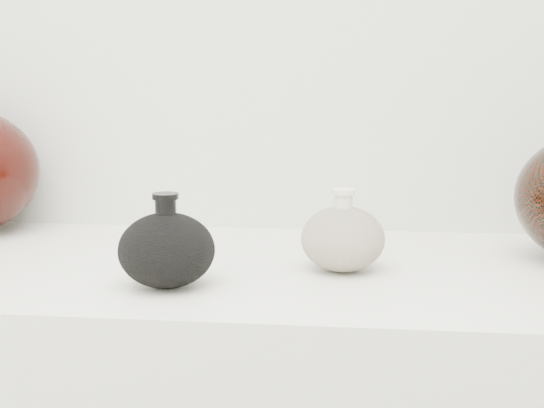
# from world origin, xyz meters

# --- Properties ---
(black_gourd_vase) EXTENTS (0.14, 0.14, 0.12)m
(black_gourd_vase) POSITION_xyz_m (-0.08, 0.83, 0.95)
(black_gourd_vase) COLOR black
(black_gourd_vase) RESTS_ON display_counter
(cream_gourd_vase) EXTENTS (0.13, 0.13, 0.11)m
(cream_gourd_vase) POSITION_xyz_m (0.13, 0.93, 0.94)
(cream_gourd_vase) COLOR beige
(cream_gourd_vase) RESTS_ON display_counter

